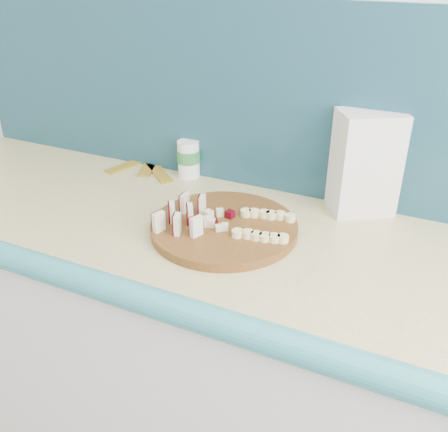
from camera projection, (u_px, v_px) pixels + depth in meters
kitchen_counter at (254, 381)px, 1.38m from camera, size 2.20×0.63×0.91m
backsplash at (304, 104)px, 1.27m from camera, size 2.20×0.02×0.50m
cutting_board at (224, 227)px, 1.20m from camera, size 0.42×0.42×0.02m
apple_wedges at (183, 215)px, 1.18m from camera, size 0.11×0.15×0.05m
apple_chunks at (215, 219)px, 1.19m from camera, size 0.06×0.06×0.02m
banana_slices at (264, 225)px, 1.17m from camera, size 0.15×0.15×0.02m
flour_bag at (365, 163)px, 1.24m from camera, size 0.19×0.17×0.26m
canister at (189, 158)px, 1.47m from camera, size 0.07×0.07×0.11m
banana_peel at (146, 167)px, 1.54m from camera, size 0.23×0.19×0.01m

